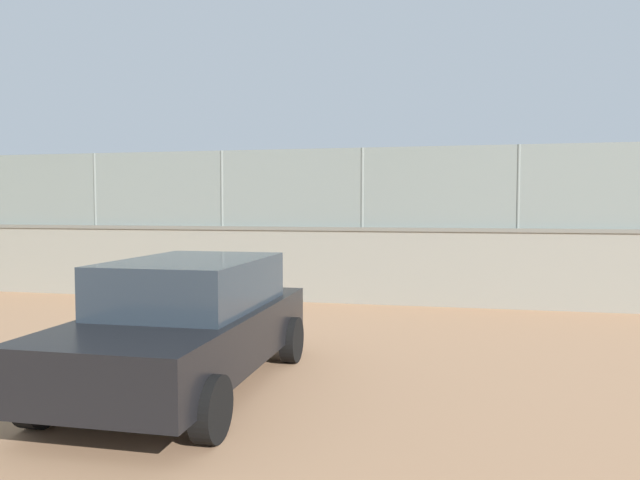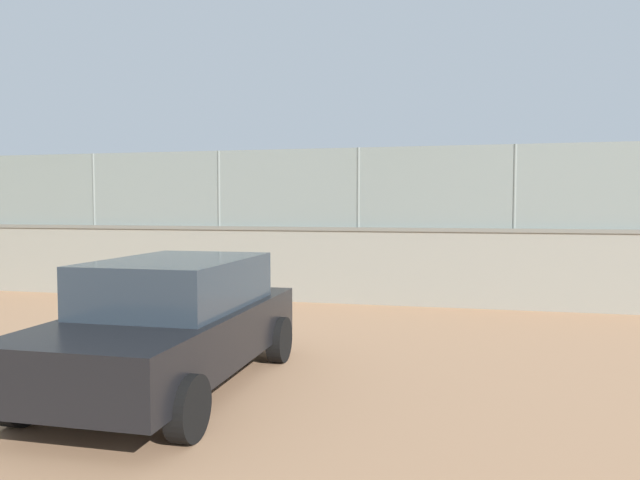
# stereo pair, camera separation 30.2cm
# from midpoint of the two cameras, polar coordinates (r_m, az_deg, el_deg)

# --- Properties ---
(ground_plane) EXTENTS (260.00, 260.00, 0.00)m
(ground_plane) POSITION_cam_midpoint_polar(r_m,az_deg,el_deg) (24.39, 4.46, -1.77)
(ground_plane) COLOR tan
(perimeter_wall) EXTENTS (23.28, 1.06, 1.68)m
(perimeter_wall) POSITION_cam_midpoint_polar(r_m,az_deg,el_deg) (13.45, -3.48, -2.26)
(perimeter_wall) COLOR gray
(perimeter_wall) RESTS_ON ground_plane
(fence_panel_on_wall) EXTENTS (22.87, 0.76, 1.73)m
(fence_panel_on_wall) POSITION_cam_midpoint_polar(r_m,az_deg,el_deg) (13.39, -3.51, 5.01)
(fence_panel_on_wall) COLOR gray
(fence_panel_on_wall) RESTS_ON perimeter_wall
(player_crossing_court) EXTENTS (0.73, 1.25, 1.57)m
(player_crossing_court) POSITION_cam_midpoint_polar(r_m,az_deg,el_deg) (21.37, -8.89, -0.03)
(player_crossing_court) COLOR black
(player_crossing_court) RESTS_ON ground_plane
(player_baseline_waiting) EXTENTS (0.99, 0.91, 1.57)m
(player_baseline_waiting) POSITION_cam_midpoint_polar(r_m,az_deg,el_deg) (20.15, 14.60, -0.31)
(player_baseline_waiting) COLOR black
(player_baseline_waiting) RESTS_ON ground_plane
(player_near_wall_returning) EXTENTS (0.71, 0.80, 1.63)m
(player_near_wall_returning) POSITION_cam_midpoint_polar(r_m,az_deg,el_deg) (24.55, -1.41, 0.50)
(player_near_wall_returning) COLOR #591919
(player_near_wall_returning) RESTS_ON ground_plane
(sports_ball) EXTENTS (0.14, 0.14, 0.14)m
(sports_ball) POSITION_cam_midpoint_polar(r_m,az_deg,el_deg) (19.90, -6.52, -2.73)
(sports_ball) COLOR #3399D8
(sports_ball) RESTS_ON ground_plane
(spare_ball_by_wall) EXTENTS (0.11, 0.11, 0.11)m
(spare_ball_by_wall) POSITION_cam_midpoint_polar(r_m,az_deg,el_deg) (15.00, 26.61, -5.08)
(spare_ball_by_wall) COLOR white
(spare_ball_by_wall) RESTS_ON ground_plane
(parked_car_black) EXTENTS (2.08, 4.23, 1.51)m
(parked_car_black) POSITION_cam_midpoint_polar(r_m,az_deg,el_deg) (7.25, -13.68, -7.59)
(parked_car_black) COLOR black
(parked_car_black) RESTS_ON ground_plane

